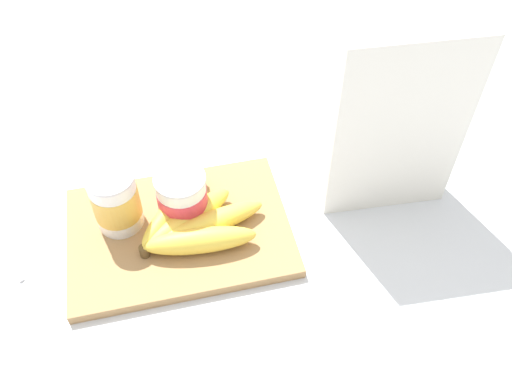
% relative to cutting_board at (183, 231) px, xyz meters
% --- Properties ---
extents(ground_plane, '(2.40, 2.40, 0.00)m').
position_rel_cutting_board_xyz_m(ground_plane, '(0.00, 0.00, -0.01)').
color(ground_plane, silver).
extents(cutting_board, '(0.32, 0.23, 0.02)m').
position_rel_cutting_board_xyz_m(cutting_board, '(0.00, 0.00, 0.00)').
color(cutting_board, '#A37A4C').
rests_on(cutting_board, ground_plane).
extents(cereal_box, '(0.19, 0.07, 0.29)m').
position_rel_cutting_board_xyz_m(cereal_box, '(0.31, 0.01, 0.14)').
color(cereal_box, white).
rests_on(cereal_box, ground_plane).
extents(yogurt_cup_front, '(0.07, 0.07, 0.10)m').
position_rel_cutting_board_xyz_m(yogurt_cup_front, '(-0.08, 0.03, 0.06)').
color(yogurt_cup_front, white).
rests_on(yogurt_cup_front, cutting_board).
extents(yogurt_cup_back, '(0.07, 0.07, 0.08)m').
position_rel_cutting_board_xyz_m(yogurt_cup_back, '(0.01, 0.02, 0.05)').
color(yogurt_cup_back, white).
rests_on(yogurt_cup_back, cutting_board).
extents(banana_bunch, '(0.19, 0.16, 0.04)m').
position_rel_cutting_board_xyz_m(banana_bunch, '(0.02, -0.01, 0.03)').
color(banana_bunch, yellow).
rests_on(banana_bunch, cutting_board).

